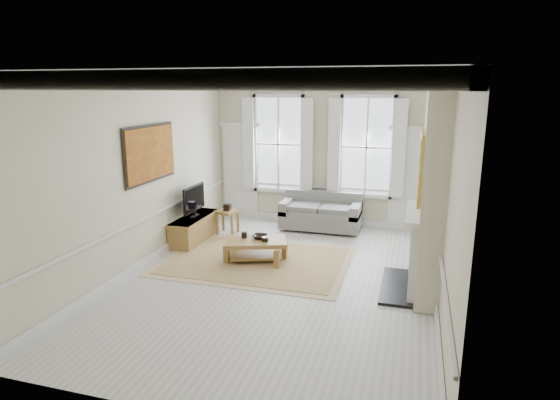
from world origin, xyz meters
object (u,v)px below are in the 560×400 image
(sofa, at_px, (321,214))
(coffee_table, at_px, (256,244))
(tv_stand, at_px, (194,229))
(side_table, at_px, (227,215))

(sofa, xyz_separation_m, coffee_table, (-0.78, -2.42, -0.01))
(sofa, bearing_deg, tv_stand, -146.54)
(side_table, height_order, tv_stand, side_table)
(sofa, height_order, coffee_table, sofa)
(tv_stand, bearing_deg, sofa, 33.46)
(sofa, xyz_separation_m, side_table, (-1.96, -0.94, 0.07))
(side_table, xyz_separation_m, coffee_table, (1.19, -1.48, -0.08))
(sofa, height_order, tv_stand, sofa)
(sofa, xyz_separation_m, tv_stand, (-2.45, -1.62, -0.09))
(sofa, relative_size, tv_stand, 1.21)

